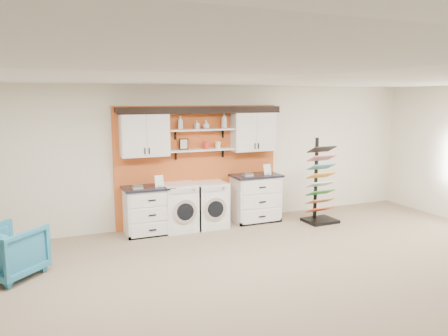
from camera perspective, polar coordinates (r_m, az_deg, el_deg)
name	(u,v)px	position (r m, az deg, el deg)	size (l,w,h in m)	color
floor	(306,305)	(5.77, 10.64, -17.21)	(10.00, 10.00, 0.00)	#8A785D
ceiling	(313,75)	(5.18, 11.57, 11.76)	(10.00, 10.00, 0.00)	white
wall_back	(198,155)	(8.86, -3.40, 1.68)	(10.00, 10.00, 0.00)	silver
accent_panel	(199,165)	(8.85, -3.31, 0.37)	(3.40, 0.07, 2.40)	#C15421
upper_cabinet_left	(144,134)	(8.30, -10.35, 4.38)	(0.90, 0.35, 0.84)	white
upper_cabinet_right	(253,131)	(9.06, 3.80, 4.90)	(0.90, 0.35, 0.84)	white
shelf_lower	(201,150)	(8.65, -2.97, 2.38)	(1.32, 0.28, 0.03)	white
shelf_upper	(201,130)	(8.62, -2.99, 5.02)	(1.32, 0.28, 0.03)	white
crown_molding	(201,109)	(8.61, -3.04, 7.67)	(3.30, 0.41, 0.13)	black
picture_frame	(184,144)	(8.58, -5.29, 3.13)	(0.18, 0.02, 0.22)	black
canister_red	(206,145)	(8.68, -2.35, 3.03)	(0.11, 0.11, 0.16)	red
canister_cream	(218,145)	(8.77, -0.81, 3.04)	(0.10, 0.10, 0.14)	silver
base_cabinet_left	(148,210)	(8.39, -9.85, -5.45)	(0.92, 0.66, 0.91)	white
base_cabinet_right	(255,198)	(9.13, 4.13, -3.90)	(1.00, 0.66, 0.98)	white
washer	(180,207)	(8.54, -5.78, -5.07)	(0.65, 0.71, 0.91)	white
dryer	(209,204)	(8.73, -1.94, -4.78)	(0.64, 0.71, 0.89)	white
sample_rack	(320,196)	(9.23, 12.43, -3.60)	(0.65, 0.55, 1.74)	black
armchair	(10,251)	(7.07, -26.21, -9.74)	(0.80, 0.82, 0.75)	teal
soap_bottle_a	(180,123)	(8.47, -5.72, 5.90)	(0.10, 0.10, 0.26)	silver
soap_bottle_b	(197,125)	(8.58, -3.57, 5.66)	(0.08, 0.08, 0.17)	silver
soap_bottle_c	(206,125)	(8.65, -2.34, 5.69)	(0.13, 0.13, 0.17)	silver
soap_bottle_d	(224,121)	(8.78, 0.02, 6.21)	(0.12, 0.12, 0.31)	silver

